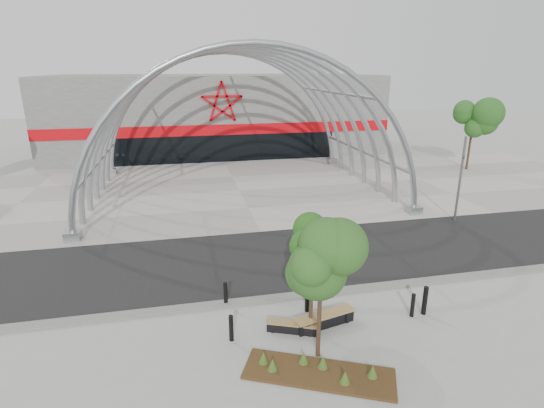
{
  "coord_description": "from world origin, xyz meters",
  "views": [
    {
      "loc": [
        -4.08,
        -14.72,
        8.8
      ],
      "look_at": [
        0.0,
        4.0,
        2.6
      ],
      "focal_mm": 28.0,
      "sensor_mm": 36.0,
      "label": 1
    }
  ],
  "objects_px": {
    "bench_1": "(325,320)",
    "bollard_2": "(307,299)",
    "bench_0": "(292,327)",
    "street_tree_0": "(321,268)",
    "signal_pole": "(460,178)",
    "street_tree_1": "(313,256)"
  },
  "relations": [
    {
      "from": "street_tree_1",
      "to": "bench_1",
      "type": "height_order",
      "value": "street_tree_1"
    },
    {
      "from": "signal_pole",
      "to": "bench_0",
      "type": "height_order",
      "value": "signal_pole"
    },
    {
      "from": "street_tree_0",
      "to": "bollard_2",
      "type": "xyz_separation_m",
      "value": [
        0.41,
        2.56,
        -2.55
      ]
    },
    {
      "from": "bollard_2",
      "to": "street_tree_1",
      "type": "bearing_deg",
      "value": -101.14
    },
    {
      "from": "street_tree_1",
      "to": "bollard_2",
      "type": "xyz_separation_m",
      "value": [
        0.22,
        1.13,
        -2.29
      ]
    },
    {
      "from": "bench_1",
      "to": "bollard_2",
      "type": "bearing_deg",
      "value": 107.75
    },
    {
      "from": "signal_pole",
      "to": "street_tree_0",
      "type": "bearing_deg",
      "value": -139.54
    },
    {
      "from": "bench_0",
      "to": "bollard_2",
      "type": "bearing_deg",
      "value": 52.13
    },
    {
      "from": "bollard_2",
      "to": "bench_0",
      "type": "bearing_deg",
      "value": -127.87
    },
    {
      "from": "street_tree_1",
      "to": "bollard_2",
      "type": "relative_size",
      "value": 3.69
    },
    {
      "from": "street_tree_0",
      "to": "bench_0",
      "type": "xyz_separation_m",
      "value": [
        -0.49,
        1.4,
        -2.9
      ]
    },
    {
      "from": "bench_1",
      "to": "bollard_2",
      "type": "relative_size",
      "value": 2.2
    },
    {
      "from": "signal_pole",
      "to": "street_tree_0",
      "type": "xyz_separation_m",
      "value": [
        -11.96,
        -10.2,
        0.43
      ]
    },
    {
      "from": "signal_pole",
      "to": "bollard_2",
      "type": "distance_m",
      "value": 14.01
    },
    {
      "from": "signal_pole",
      "to": "bollard_2",
      "type": "relative_size",
      "value": 4.76
    },
    {
      "from": "bollard_2",
      "to": "street_tree_0",
      "type": "bearing_deg",
      "value": -99.19
    },
    {
      "from": "street_tree_1",
      "to": "bench_0",
      "type": "height_order",
      "value": "street_tree_1"
    },
    {
      "from": "signal_pole",
      "to": "bench_0",
      "type": "bearing_deg",
      "value": -144.75
    },
    {
      "from": "bench_0",
      "to": "signal_pole",
      "type": "bearing_deg",
      "value": 35.25
    },
    {
      "from": "signal_pole",
      "to": "street_tree_1",
      "type": "distance_m",
      "value": 14.68
    },
    {
      "from": "bench_0",
      "to": "street_tree_1",
      "type": "bearing_deg",
      "value": 2.34
    },
    {
      "from": "street_tree_0",
      "to": "bench_0",
      "type": "distance_m",
      "value": 3.26
    }
  ]
}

